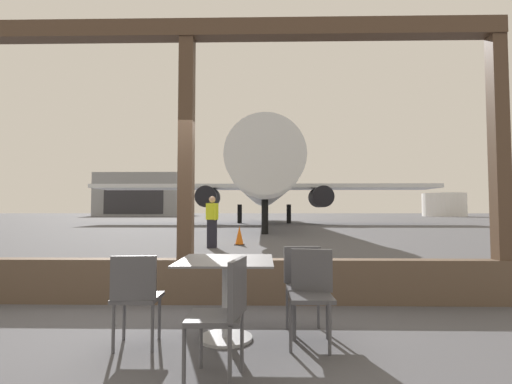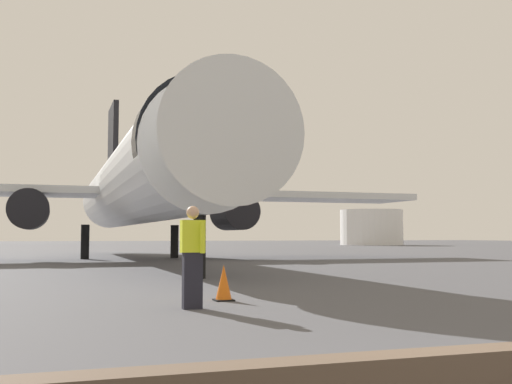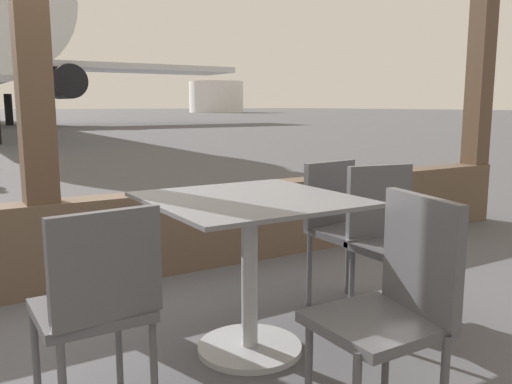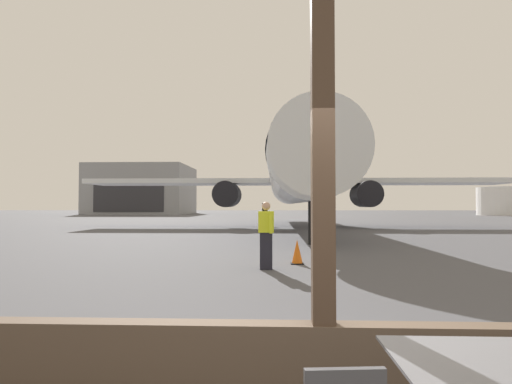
{
  "view_description": "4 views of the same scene",
  "coord_description": "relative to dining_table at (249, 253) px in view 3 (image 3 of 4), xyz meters",
  "views": [
    {
      "loc": [
        1.07,
        -5.09,
        1.26
      ],
      "look_at": [
        0.63,
        16.97,
        2.35
      ],
      "focal_mm": 26.01,
      "sensor_mm": 36.0,
      "label": 1
    },
    {
      "loc": [
        -2.94,
        -2.97,
        1.23
      ],
      "look_at": [
        3.66,
        17.02,
        2.73
      ],
      "focal_mm": 43.39,
      "sensor_mm": 36.0,
      "label": 2
    },
    {
      "loc": [
        -0.58,
        -3.56,
        1.21
      ],
      "look_at": [
        1.42,
        -0.3,
        0.58
      ],
      "focal_mm": 37.43,
      "sensor_mm": 36.0,
      "label": 3
    },
    {
      "loc": [
        -0.43,
        -3.93,
        1.64
      ],
      "look_at": [
        -1.12,
        12.0,
        2.14
      ],
      "focal_mm": 30.72,
      "sensor_mm": 36.0,
      "label": 4
    }
  ],
  "objects": [
    {
      "name": "cafe_chair_window_left",
      "position": [
        0.82,
        -0.1,
        0.03
      ],
      "size": [
        0.45,
        0.45,
        0.88
      ],
      "color": "#4C4C51",
      "rests_on": "ground"
    },
    {
      "name": "dining_table",
      "position": [
        0.0,
        0.0,
        0.0
      ],
      "size": [
        0.92,
        0.92,
        0.78
      ],
      "color": "slate",
      "rests_on": "ground"
    },
    {
      "name": "cafe_chair_aisle_right",
      "position": [
        -0.8,
        -0.26,
        0.01
      ],
      "size": [
        0.42,
        0.42,
        0.86
      ],
      "color": "#4C4C51",
      "rests_on": "ground"
    },
    {
      "name": "cafe_chair_window_right",
      "position": [
        0.08,
        -0.88,
        0.04
      ],
      "size": [
        0.45,
        0.45,
        0.9
      ],
      "color": "#4C4C51",
      "rests_on": "ground"
    },
    {
      "name": "fuel_storage_tank",
      "position": [
        37.33,
        72.81,
        1.87
      ],
      "size": [
        8.37,
        8.37,
        4.74
      ],
      "primitive_type": "cylinder",
      "color": "white",
      "rests_on": "ground"
    },
    {
      "name": "cafe_chair_aisle_left",
      "position": [
        0.8,
        0.26,
        0.03
      ],
      "size": [
        0.42,
        0.42,
        0.87
      ],
      "color": "#4C4C51",
      "rests_on": "ground"
    },
    {
      "name": "window_frame",
      "position": [
        -0.7,
        1.41,
        0.91
      ],
      "size": [
        8.79,
        0.24,
        3.92
      ],
      "color": "brown",
      "rests_on": "ground"
    }
  ]
}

